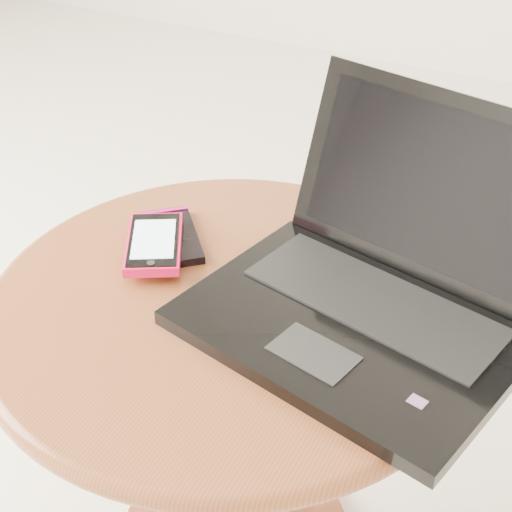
% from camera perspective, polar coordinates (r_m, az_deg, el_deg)
% --- Properties ---
extents(table, '(0.57, 0.57, 0.45)m').
position_cam_1_polar(table, '(0.97, -1.78, -7.53)').
color(table, '#522211').
rests_on(table, ground).
extents(laptop, '(0.40, 0.38, 0.22)m').
position_cam_1_polar(laptop, '(0.86, 8.51, -2.22)').
color(laptop, black).
rests_on(laptop, table).
extents(phone_black, '(0.13, 0.13, 0.01)m').
position_cam_1_polar(phone_black, '(1.00, -6.15, 1.38)').
color(phone_black, black).
rests_on(phone_black, table).
extents(phone_pink, '(0.12, 0.14, 0.01)m').
position_cam_1_polar(phone_pink, '(0.97, -7.37, 0.90)').
color(phone_pink, '#E81149').
rests_on(phone_pink, phone_black).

